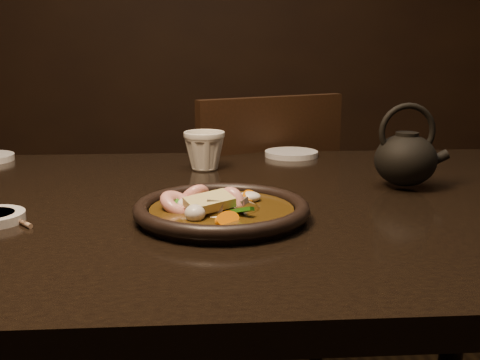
{
  "coord_description": "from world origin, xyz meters",
  "views": [
    {
      "loc": [
        0.09,
        -0.97,
        1.01
      ],
      "look_at": [
        0.15,
        -0.07,
        0.8
      ],
      "focal_mm": 45.0,
      "sensor_mm": 36.0,
      "label": 1
    }
  ],
  "objects": [
    {
      "name": "plate",
      "position": [
        0.12,
        -0.11,
        0.76
      ],
      "size": [
        0.26,
        0.26,
        0.03
      ],
      "color": "black",
      "rests_on": "table"
    },
    {
      "name": "chair",
      "position": [
        0.22,
        0.59,
        0.48
      ],
      "size": [
        0.55,
        0.55,
        0.88
      ],
      "rotation": [
        0.0,
        0.0,
        3.56
      ],
      "color": "black",
      "rests_on": "floor"
    },
    {
      "name": "teapot",
      "position": [
        0.46,
        0.07,
        0.81
      ],
      "size": [
        0.14,
        0.11,
        0.15
      ],
      "rotation": [
        0.0,
        0.0,
        0.01
      ],
      "color": "black",
      "rests_on": "table"
    },
    {
      "name": "tea_cup",
      "position": [
        0.1,
        0.25,
        0.79
      ],
      "size": [
        0.09,
        0.09,
        0.09
      ],
      "primitive_type": "imported",
      "rotation": [
        0.0,
        0.0,
        0.12
      ],
      "color": "#EEE5CD",
      "rests_on": "table"
    },
    {
      "name": "stirfry",
      "position": [
        0.11,
        -0.11,
        0.77
      ],
      "size": [
        0.17,
        0.17,
        0.06
      ],
      "color": "#38250A",
      "rests_on": "plate"
    },
    {
      "name": "saucer_right",
      "position": [
        0.31,
        0.39,
        0.76
      ],
      "size": [
        0.12,
        0.12,
        0.01
      ],
      "primitive_type": "cylinder",
      "color": "silver",
      "rests_on": "table"
    },
    {
      "name": "table",
      "position": [
        0.0,
        0.0,
        0.67
      ],
      "size": [
        1.6,
        0.9,
        0.75
      ],
      "color": "black",
      "rests_on": "floor"
    }
  ]
}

